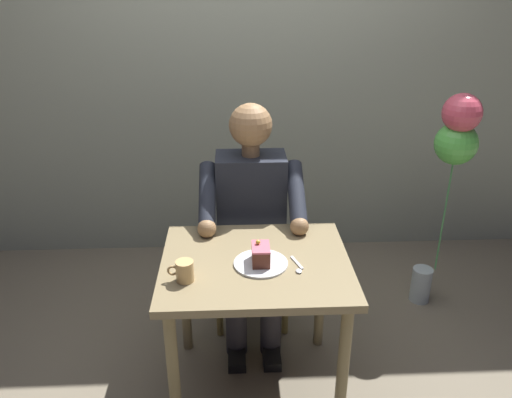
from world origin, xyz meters
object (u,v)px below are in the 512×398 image
Objects in this scene: seated_person at (252,220)px; balloon_display at (453,154)px; cake_slice at (261,254)px; dining_table at (256,281)px; dessert_spoon at (298,267)px; chair at (250,231)px; coffee_cup at (184,271)px.

balloon_display is (-1.10, -0.18, 0.28)m from seated_person.
dining_table is at bearing -55.94° from cake_slice.
cake_slice is 0.81× the size of dessert_spoon.
balloon_display reaches higher than dessert_spoon.
chair is (0.00, -0.63, -0.09)m from dining_table.
coffee_cup is at bearing 8.85° from dessert_spoon.
cake_slice is at bearing 92.35° from seated_person.
seated_person reaches higher than dessert_spoon.
dessert_spoon is at bearing 37.73° from balloon_display.
chair is at bearing -90.00° from seated_person.
cake_slice is at bearing -12.69° from dessert_spoon.
dining_table is 0.22m from dessert_spoon.
coffee_cup is at bearing 19.01° from cake_slice.
chair reaches higher than coffee_cup.
coffee_cup is 0.09× the size of balloon_display.
seated_person is at bearing -116.09° from coffee_cup.
seated_person is at bearing 9.54° from balloon_display.
dessert_spoon is (-0.18, 0.07, 0.11)m from dining_table.
dining_table is at bearing 30.54° from balloon_display.
balloon_display is at bearing -149.46° from dining_table.
cake_slice is 1.29m from balloon_display.
chair reaches higher than dining_table.
cake_slice reaches higher than coffee_cup.
coffee_cup is at bearing 63.91° from seated_person.
cake_slice is (-0.02, 0.03, 0.15)m from dining_table.
chair is 6.43× the size of dessert_spoon.
dessert_spoon is at bearing 159.73° from dining_table.
seated_person is (0.00, -0.46, 0.07)m from dining_table.
cake_slice is 0.33m from coffee_cup.
seated_person is at bearing 90.00° from chair.
dining_table is 0.16m from cake_slice.
dining_table is 0.47m from seated_person.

